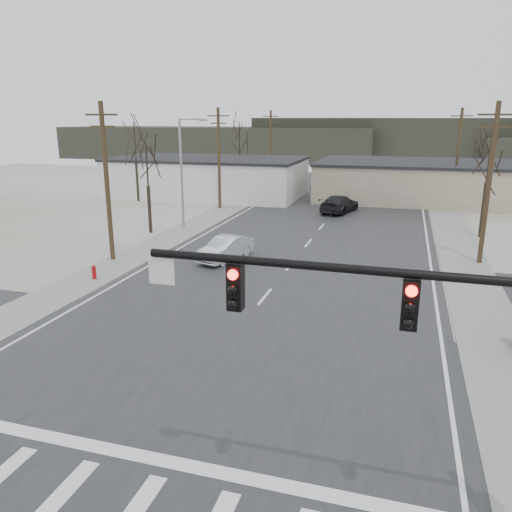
{
  "coord_description": "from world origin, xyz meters",
  "views": [
    {
      "loc": [
        6.52,
        -15.54,
        9.01
      ],
      "look_at": [
        -0.06,
        6.6,
        2.6
      ],
      "focal_mm": 35.0,
      "sensor_mm": 36.0,
      "label": 1
    }
  ],
  "objects_px": {
    "car_far_a": "(339,204)",
    "car_far_b": "(322,184)",
    "traffic_signal_mast": "(466,356)",
    "sedan_crossing": "(225,248)",
    "fire_hydrant": "(94,272)"
  },
  "relations": [
    {
      "from": "sedan_crossing",
      "to": "car_far_a",
      "type": "height_order",
      "value": "car_far_a"
    },
    {
      "from": "fire_hydrant",
      "to": "car_far_b",
      "type": "relative_size",
      "value": 0.22
    },
    {
      "from": "traffic_signal_mast",
      "to": "car_far_a",
      "type": "height_order",
      "value": "traffic_signal_mast"
    },
    {
      "from": "traffic_signal_mast",
      "to": "car_far_a",
      "type": "xyz_separation_m",
      "value": [
        -7.35,
        39.39,
        -3.79
      ]
    },
    {
      "from": "fire_hydrant",
      "to": "car_far_a",
      "type": "bearing_deg",
      "value": 66.9
    },
    {
      "from": "sedan_crossing",
      "to": "fire_hydrant",
      "type": "bearing_deg",
      "value": -118.75
    },
    {
      "from": "traffic_signal_mast",
      "to": "car_far_a",
      "type": "distance_m",
      "value": 40.25
    },
    {
      "from": "sedan_crossing",
      "to": "car_far_b",
      "type": "bearing_deg",
      "value": 104.51
    },
    {
      "from": "traffic_signal_mast",
      "to": "sedan_crossing",
      "type": "relative_size",
      "value": 1.96
    },
    {
      "from": "sedan_crossing",
      "to": "car_far_b",
      "type": "height_order",
      "value": "sedan_crossing"
    },
    {
      "from": "car_far_a",
      "to": "car_far_b",
      "type": "distance_m",
      "value": 16.38
    },
    {
      "from": "car_far_a",
      "to": "car_far_b",
      "type": "xyz_separation_m",
      "value": [
        -4.29,
        15.8,
        -0.15
      ]
    },
    {
      "from": "sedan_crossing",
      "to": "car_far_a",
      "type": "xyz_separation_m",
      "value": [
        4.9,
        19.19,
        0.08
      ]
    },
    {
      "from": "traffic_signal_mast",
      "to": "car_far_b",
      "type": "relative_size",
      "value": 2.24
    },
    {
      "from": "sedan_crossing",
      "to": "car_far_a",
      "type": "relative_size",
      "value": 0.8
    }
  ]
}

